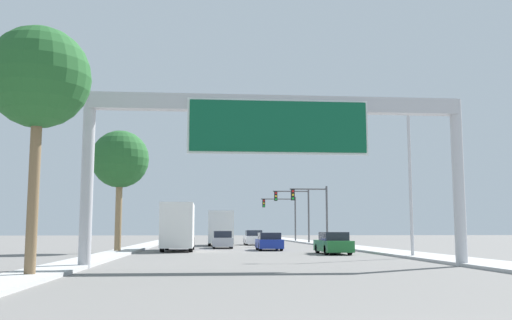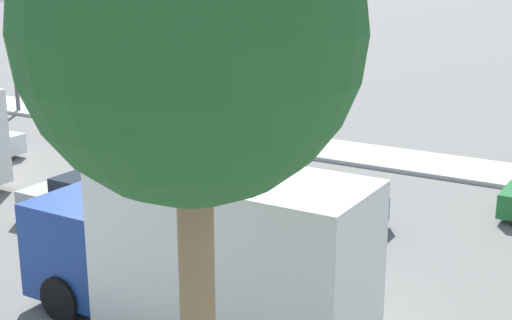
{
  "view_description": "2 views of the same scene",
  "coord_description": "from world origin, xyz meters",
  "px_view_note": "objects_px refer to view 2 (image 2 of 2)",
  "views": [
    {
      "loc": [
        -3.08,
        -6.73,
        1.62
      ],
      "look_at": [
        0.0,
        29.37,
        6.04
      ],
      "focal_mm": 40.0,
      "sensor_mm": 36.0,
      "label": 1
    },
    {
      "loc": [
        -15.93,
        29.18,
        7.29
      ],
      "look_at": [
        0.97,
        39.31,
        1.89
      ],
      "focal_mm": 50.0,
      "sensor_mm": 36.0,
      "label": 2
    }
  ],
  "objects_px": {
    "car_mid_center": "(312,202)",
    "truck_box_primary": "(201,253)",
    "traffic_light_near_intersection": "(155,50)",
    "car_near_center": "(94,204)",
    "palm_tree_background": "(191,36)"
  },
  "relations": [
    {
      "from": "truck_box_primary",
      "to": "traffic_light_near_intersection",
      "type": "xyz_separation_m",
      "value": [
        12.56,
        11.15,
        2.11
      ]
    },
    {
      "from": "car_mid_center",
      "to": "car_near_center",
      "type": "relative_size",
      "value": 0.94
    },
    {
      "from": "car_mid_center",
      "to": "palm_tree_background",
      "type": "distance_m",
      "value": 13.08
    },
    {
      "from": "truck_box_primary",
      "to": "palm_tree_background",
      "type": "distance_m",
      "value": 6.83
    },
    {
      "from": "car_mid_center",
      "to": "traffic_light_near_intersection",
      "type": "bearing_deg",
      "value": 61.17
    },
    {
      "from": "palm_tree_background",
      "to": "truck_box_primary",
      "type": "bearing_deg",
      "value": 34.93
    },
    {
      "from": "palm_tree_background",
      "to": "traffic_light_near_intersection",
      "type": "bearing_deg",
      "value": 40.09
    },
    {
      "from": "car_mid_center",
      "to": "car_near_center",
      "type": "height_order",
      "value": "car_near_center"
    },
    {
      "from": "car_near_center",
      "to": "truck_box_primary",
      "type": "xyz_separation_m",
      "value": [
        -3.5,
        -6.27,
        1.08
      ]
    },
    {
      "from": "truck_box_primary",
      "to": "palm_tree_background",
      "type": "relative_size",
      "value": 0.87
    },
    {
      "from": "car_near_center",
      "to": "traffic_light_near_intersection",
      "type": "distance_m",
      "value": 10.78
    },
    {
      "from": "car_near_center",
      "to": "palm_tree_background",
      "type": "height_order",
      "value": "palm_tree_background"
    },
    {
      "from": "car_mid_center",
      "to": "traffic_light_near_intersection",
      "type": "relative_size",
      "value": 0.73
    },
    {
      "from": "car_near_center",
      "to": "truck_box_primary",
      "type": "relative_size",
      "value": 0.6
    },
    {
      "from": "car_mid_center",
      "to": "truck_box_primary",
      "type": "height_order",
      "value": "truck_box_primary"
    }
  ]
}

